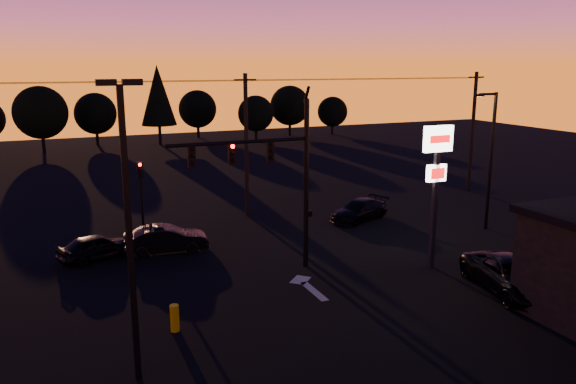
# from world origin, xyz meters

# --- Properties ---
(ground) EXTENTS (120.00, 120.00, 0.00)m
(ground) POSITION_xyz_m (0.00, 0.00, 0.00)
(ground) COLOR black
(ground) RESTS_ON ground
(lane_arrow) EXTENTS (1.20, 3.10, 0.01)m
(lane_arrow) POSITION_xyz_m (0.50, 1.67, 0.01)
(lane_arrow) COLOR beige
(lane_arrow) RESTS_ON ground
(traffic_signal_mast) EXTENTS (6.79, 0.52, 8.58)m
(traffic_signal_mast) POSITION_xyz_m (-0.10, 3.99, 4.94)
(traffic_signal_mast) COLOR black
(traffic_signal_mast) RESTS_ON ground
(secondary_signal) EXTENTS (0.30, 0.31, 4.35)m
(secondary_signal) POSITION_xyz_m (-5.00, 11.49, 2.86)
(secondary_signal) COLOR black
(secondary_signal) RESTS_ON ground
(parking_lot_light) EXTENTS (1.25, 0.30, 9.14)m
(parking_lot_light) POSITION_xyz_m (-7.50, -3.00, 5.27)
(parking_lot_light) COLOR black
(parking_lot_light) RESTS_ON ground
(pylon_sign) EXTENTS (1.50, 0.28, 6.80)m
(pylon_sign) POSITION_xyz_m (7.00, 1.50, 4.91)
(pylon_sign) COLOR black
(pylon_sign) RESTS_ON ground
(streetlight) EXTENTS (1.55, 0.35, 8.00)m
(streetlight) POSITION_xyz_m (13.91, 5.50, 4.42)
(streetlight) COLOR black
(streetlight) RESTS_ON ground
(utility_pole_1) EXTENTS (1.40, 0.26, 9.00)m
(utility_pole_1) POSITION_xyz_m (2.00, 14.00, 4.59)
(utility_pole_1) COLOR black
(utility_pole_1) RESTS_ON ground
(utility_pole_2) EXTENTS (1.40, 0.26, 9.00)m
(utility_pole_2) POSITION_xyz_m (20.00, 14.00, 4.59)
(utility_pole_2) COLOR black
(utility_pole_2) RESTS_ON ground
(power_wires) EXTENTS (36.00, 1.22, 0.07)m
(power_wires) POSITION_xyz_m (2.00, 14.00, 8.57)
(power_wires) COLOR black
(power_wires) RESTS_ON ground
(bollard) EXTENTS (0.34, 0.34, 1.01)m
(bollard) POSITION_xyz_m (-5.77, -0.30, 0.50)
(bollard) COLOR #D4B900
(bollard) RESTS_ON ground
(tree_2) EXTENTS (5.77, 5.78, 7.26)m
(tree_2) POSITION_xyz_m (-10.00, 48.00, 4.37)
(tree_2) COLOR black
(tree_2) RESTS_ON ground
(tree_3) EXTENTS (4.95, 4.95, 6.22)m
(tree_3) POSITION_xyz_m (-4.00, 52.00, 3.75)
(tree_3) COLOR black
(tree_3) RESTS_ON ground
(tree_4) EXTENTS (4.18, 4.18, 9.50)m
(tree_4) POSITION_xyz_m (3.00, 49.00, 5.93)
(tree_4) COLOR black
(tree_4) RESTS_ON ground
(tree_5) EXTENTS (4.95, 4.95, 6.22)m
(tree_5) POSITION_xyz_m (9.00, 54.00, 3.75)
(tree_5) COLOR black
(tree_5) RESTS_ON ground
(tree_6) EXTENTS (4.54, 4.54, 5.71)m
(tree_6) POSITION_xyz_m (15.00, 48.00, 3.43)
(tree_6) COLOR black
(tree_6) RESTS_ON ground
(tree_7) EXTENTS (5.36, 5.36, 6.74)m
(tree_7) POSITION_xyz_m (21.00, 51.00, 4.06)
(tree_7) COLOR black
(tree_7) RESTS_ON ground
(tree_8) EXTENTS (4.12, 4.12, 5.19)m
(tree_8) POSITION_xyz_m (27.00, 50.00, 3.12)
(tree_8) COLOR black
(tree_8) RESTS_ON ground
(car_left) EXTENTS (4.08, 2.61, 1.29)m
(car_left) POSITION_xyz_m (-7.66, 8.93, 0.65)
(car_left) COLOR black
(car_left) RESTS_ON ground
(car_mid) EXTENTS (4.39, 1.92, 1.40)m
(car_mid) POSITION_xyz_m (-4.29, 8.69, 0.70)
(car_mid) COLOR black
(car_mid) RESTS_ON ground
(car_right) EXTENTS (4.69, 3.25, 1.26)m
(car_right) POSITION_xyz_m (8.05, 10.12, 0.63)
(car_right) COLOR black
(car_right) RESTS_ON ground
(suv_parked) EXTENTS (3.50, 5.69, 1.47)m
(suv_parked) POSITION_xyz_m (8.24, -2.39, 0.74)
(suv_parked) COLOR black
(suv_parked) RESTS_ON ground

